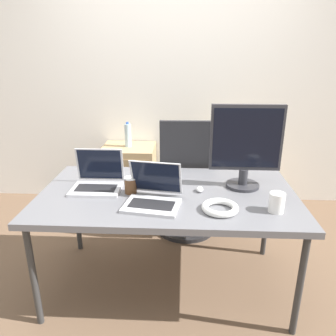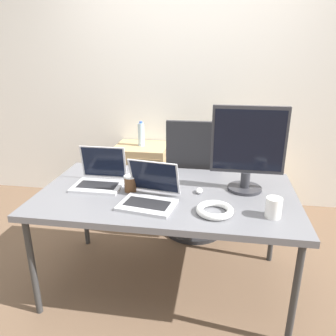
{
  "view_description": "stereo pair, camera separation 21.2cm",
  "coord_description": "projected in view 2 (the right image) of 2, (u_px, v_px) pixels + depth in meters",
  "views": [
    {
      "loc": [
        0.1,
        -1.95,
        1.6
      ],
      "look_at": [
        0.0,
        0.05,
        0.87
      ],
      "focal_mm": 35.0,
      "sensor_mm": 36.0,
      "label": 1
    },
    {
      "loc": [
        0.31,
        -1.93,
        1.6
      ],
      "look_at": [
        0.0,
        0.05,
        0.87
      ],
      "focal_mm": 35.0,
      "sensor_mm": 36.0,
      "label": 2
    }
  ],
  "objects": [
    {
      "name": "laptop_left",
      "position": [
        100.0,
        178.0,
        2.23
      ],
      "size": [
        0.32,
        0.27,
        0.25
      ],
      "color": "silver",
      "rests_on": "desk"
    },
    {
      "name": "desk",
      "position": [
        167.0,
        198.0,
        2.15
      ],
      "size": [
        1.66,
        0.93,
        0.72
      ],
      "color": "slate",
      "rests_on": "ground_plane"
    },
    {
      "name": "monitor",
      "position": [
        248.0,
        149.0,
        2.07
      ],
      "size": [
        0.47,
        0.22,
        0.55
      ],
      "color": "#2D2D33",
      "rests_on": "desk"
    },
    {
      "name": "coffee_cup_white",
      "position": [
        274.0,
        208.0,
        1.8
      ],
      "size": [
        0.09,
        0.09,
        0.11
      ],
      "color": "white",
      "rests_on": "desk"
    },
    {
      "name": "cable_coil",
      "position": [
        215.0,
        210.0,
        1.85
      ],
      "size": [
        0.21,
        0.21,
        0.04
      ],
      "color": "white",
      "rests_on": "desk"
    },
    {
      "name": "office_chair",
      "position": [
        194.0,
        192.0,
        2.89
      ],
      "size": [
        0.56,
        0.56,
        1.08
      ],
      "color": "#232326",
      "rests_on": "ground_plane"
    },
    {
      "name": "scissors",
      "position": [
        170.0,
        188.0,
        2.18
      ],
      "size": [
        0.14,
        0.14,
        0.01
      ],
      "color": "#B2B2B7",
      "rests_on": "desk"
    },
    {
      "name": "coffee_cup_brown",
      "position": [
        130.0,
        184.0,
        2.13
      ],
      "size": [
        0.08,
        0.08,
        0.11
      ],
      "color": "brown",
      "rests_on": "desk"
    },
    {
      "name": "cabinet_left",
      "position": [
        142.0,
        176.0,
        3.48
      ],
      "size": [
        0.53,
        0.47,
        0.67
      ],
      "color": "tan",
      "rests_on": "ground_plane"
    },
    {
      "name": "cabinet_right",
      "position": [
        242.0,
        182.0,
        3.33
      ],
      "size": [
        0.53,
        0.47,
        0.67
      ],
      "color": "tan",
      "rests_on": "ground_plane"
    },
    {
      "name": "water_bottle",
      "position": [
        141.0,
        134.0,
        3.33
      ],
      "size": [
        0.07,
        0.07,
        0.25
      ],
      "color": "silver",
      "rests_on": "cabinet_left"
    },
    {
      "name": "ground_plane",
      "position": [
        167.0,
        283.0,
        2.38
      ],
      "size": [
        14.0,
        14.0,
        0.0
      ],
      "primitive_type": "plane",
      "color": "brown"
    },
    {
      "name": "mouse",
      "position": [
        199.0,
        191.0,
        2.11
      ],
      "size": [
        0.04,
        0.07,
        0.03
      ],
      "color": "silver",
      "rests_on": "desk"
    },
    {
      "name": "wall_back",
      "position": [
        190.0,
        80.0,
        3.33
      ],
      "size": [
        10.0,
        0.05,
        2.6
      ],
      "color": "white",
      "rests_on": "ground_plane"
    },
    {
      "name": "laptop_right",
      "position": [
        150.0,
        195.0,
        1.97
      ],
      "size": [
        0.36,
        0.36,
        0.24
      ],
      "color": "silver",
      "rests_on": "desk"
    }
  ]
}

